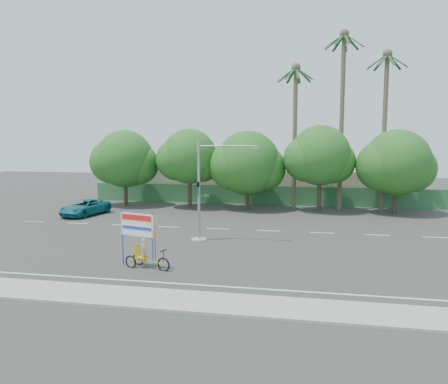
# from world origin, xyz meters

# --- Properties ---
(ground) EXTENTS (120.00, 120.00, 0.00)m
(ground) POSITION_xyz_m (0.00, 0.00, 0.00)
(ground) COLOR #33302D
(ground) RESTS_ON ground
(sidewalk_near) EXTENTS (50.00, 2.40, 0.12)m
(sidewalk_near) POSITION_xyz_m (0.00, -7.50, 0.06)
(sidewalk_near) COLOR gray
(sidewalk_near) RESTS_ON ground
(fence) EXTENTS (38.00, 0.08, 2.00)m
(fence) POSITION_xyz_m (0.00, 21.50, 1.00)
(fence) COLOR #336B3D
(fence) RESTS_ON ground
(building_left) EXTENTS (12.00, 8.00, 4.00)m
(building_left) POSITION_xyz_m (-10.00, 26.00, 2.00)
(building_left) COLOR #BCAD95
(building_left) RESTS_ON ground
(building_right) EXTENTS (14.00, 8.00, 3.60)m
(building_right) POSITION_xyz_m (8.00, 26.00, 1.80)
(building_right) COLOR #BCAD95
(building_right) RESTS_ON ground
(tree_far_left) EXTENTS (7.14, 6.00, 7.96)m
(tree_far_left) POSITION_xyz_m (-14.05, 18.00, 4.76)
(tree_far_left) COLOR #473828
(tree_far_left) RESTS_ON ground
(tree_left) EXTENTS (6.66, 5.60, 8.07)m
(tree_left) POSITION_xyz_m (-7.05, 18.00, 5.06)
(tree_left) COLOR #473828
(tree_left) RESTS_ON ground
(tree_center) EXTENTS (7.62, 6.40, 7.85)m
(tree_center) POSITION_xyz_m (-1.05, 18.00, 4.47)
(tree_center) COLOR #473828
(tree_center) RESTS_ON ground
(tree_right) EXTENTS (6.90, 5.80, 8.36)m
(tree_right) POSITION_xyz_m (5.95, 18.00, 5.24)
(tree_right) COLOR #473828
(tree_right) RESTS_ON ground
(tree_far_right) EXTENTS (7.38, 6.20, 7.94)m
(tree_far_right) POSITION_xyz_m (12.95, 18.00, 4.64)
(tree_far_right) COLOR #473828
(tree_far_right) RESTS_ON ground
(palm_tall) EXTENTS (3.73, 3.79, 17.45)m
(palm_tall) POSITION_xyz_m (8.00, 19.50, 10.46)
(palm_tall) COLOR #70604C
(palm_tall) RESTS_ON ground
(palm_mid) EXTENTS (3.73, 3.79, 15.45)m
(palm_mid) POSITION_xyz_m (12.00, 19.50, 9.40)
(palm_mid) COLOR #70604C
(palm_mid) RESTS_ON ground
(palm_short) EXTENTS (3.73, 3.79, 14.45)m
(palm_short) POSITION_xyz_m (3.50, 19.50, 8.86)
(palm_short) COLOR #70604C
(palm_short) RESTS_ON ground
(traffic_signal) EXTENTS (4.72, 1.10, 7.00)m
(traffic_signal) POSITION_xyz_m (-2.20, 3.98, 2.92)
(traffic_signal) COLOR gray
(traffic_signal) RESTS_ON ground
(trike_billboard) EXTENTS (3.09, 1.26, 3.15)m
(trike_billboard) POSITION_xyz_m (-3.98, -2.94, 1.27)
(trike_billboard) COLOR black
(trike_billboard) RESTS_ON ground
(pickup_truck) EXTENTS (3.49, 5.64, 1.46)m
(pickup_truck) POSITION_xyz_m (-15.31, 11.72, 0.73)
(pickup_truck) COLOR #106970
(pickup_truck) RESTS_ON ground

